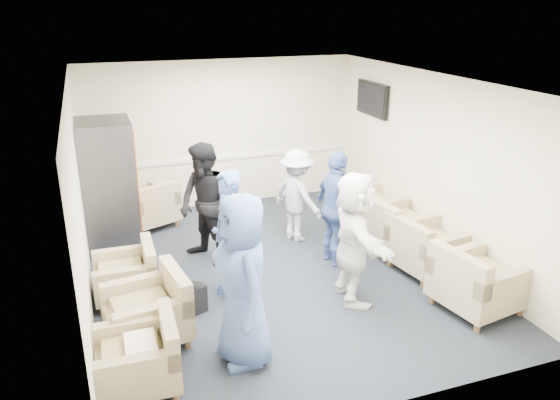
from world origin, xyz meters
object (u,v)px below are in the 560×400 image
object	(u,v)px
armchair_right_midnear	(423,249)
person_front_left	(243,281)
armchair_left_mid	(152,312)
armchair_right_far	(363,207)
armchair_left_far	(129,276)
armchair_right_midfar	(394,229)
person_front_right	(354,238)
armchair_right_near	(474,284)
person_mid_right	(336,209)
armchair_left_near	(143,359)
armchair_corner	(149,208)
person_mid_left	(228,236)
vending_machine	(109,185)
person_back_right	(297,196)
person_back_left	(206,205)

from	to	relation	value
armchair_right_midnear	person_front_left	bearing A→B (deg)	101.86
armchair_left_mid	armchair_right_far	size ratio (longest dim) A/B	1.01
armchair_left_far	armchair_right_midfar	world-z (taller)	armchair_right_midfar
armchair_left_far	person_front_right	distance (m)	2.94
armchair_left_mid	person_front_left	size ratio (longest dim) A/B	0.51
armchair_right_near	person_mid_right	distance (m)	2.14
armchair_left_mid	person_front_right	bearing A→B (deg)	83.12
armchair_left_near	person_mid_right	bearing A→B (deg)	124.15
armchair_right_midfar	armchair_right_far	xyz separation A→B (m)	(0.07, 1.12, -0.04)
armchair_right_near	armchair_corner	bearing A→B (deg)	30.52
armchair_left_near	armchair_left_far	xyz separation A→B (m)	(0.03, 1.86, -0.01)
armchair_left_near	armchair_left_far	distance (m)	1.86
person_mid_left	vending_machine	bearing A→B (deg)	-150.49
armchair_right_midfar	person_back_right	world-z (taller)	person_back_right
armchair_right_near	person_back_right	size ratio (longest dim) A/B	0.71
armchair_right_midnear	armchair_right_midfar	world-z (taller)	armchair_right_midfar
armchair_right_far	person_back_left	bearing A→B (deg)	109.23
person_mid_left	person_back_right	bearing A→B (deg)	131.55
armchair_left_near	person_front_left	xyz separation A→B (m)	(1.07, 0.10, 0.63)
armchair_right_midfar	vending_machine	distance (m)	4.42
armchair_left_far	person_back_right	xyz separation A→B (m)	(2.72, 1.00, 0.44)
armchair_left_far	person_mid_right	size ratio (longest dim) A/B	0.46
armchair_right_far	person_mid_right	size ratio (longest dim) A/B	0.56
armchair_right_near	armchair_right_far	bearing A→B (deg)	-10.02
person_back_left	person_front_left	bearing A→B (deg)	-30.17
person_back_left	person_back_right	xyz separation A→B (m)	(1.53, 0.29, -0.15)
armchair_right_near	armchair_left_far	bearing A→B (deg)	56.49
armchair_right_midnear	person_front_left	world-z (taller)	person_front_left
armchair_right_far	person_back_left	distance (m)	2.93
armchair_left_mid	person_front_left	world-z (taller)	person_front_left
armchair_right_midnear	person_back_right	size ratio (longest dim) A/B	0.67
person_mid_left	person_front_right	xyz separation A→B (m)	(1.47, -0.61, 0.01)
person_front_left	person_mid_right	distance (m)	2.61
armchair_right_midfar	person_mid_left	bearing A→B (deg)	93.58
armchair_left_mid	armchair_right_midfar	distance (m)	3.96
armchair_right_near	person_mid_left	distance (m)	3.12
armchair_right_far	person_back_left	xyz separation A→B (m)	(-2.83, -0.49, 0.56)
armchair_left_near	vending_machine	bearing A→B (deg)	-177.49
person_mid_right	person_back_right	bearing A→B (deg)	8.94
person_front_left	person_front_right	bearing A→B (deg)	110.51
person_front_left	armchair_right_far	bearing A→B (deg)	130.94
person_front_left	armchair_left_mid	bearing A→B (deg)	-132.35
person_back_left	person_front_right	xyz separation A→B (m)	(1.53, -1.71, -0.03)
armchair_right_midnear	person_mid_right	size ratio (longest dim) A/B	0.59
armchair_right_near	person_back_right	world-z (taller)	person_back_right
armchair_right_midfar	armchair_corner	bearing A→B (deg)	50.18
armchair_left_far	armchair_right_far	world-z (taller)	armchair_right_far
vending_machine	armchair_right_far	bearing A→B (deg)	-8.04
armchair_right_midfar	person_back_left	xyz separation A→B (m)	(-2.77, 0.63, 0.52)
person_back_right	person_mid_right	bearing A→B (deg)	169.63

